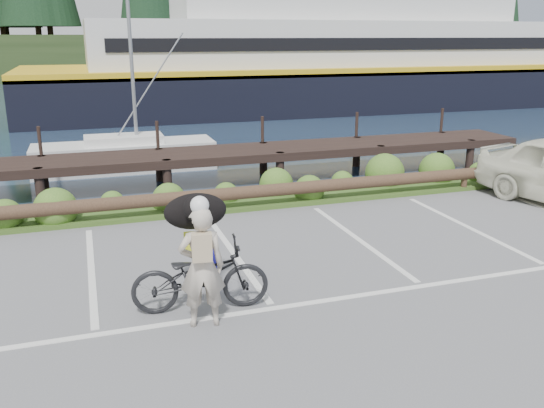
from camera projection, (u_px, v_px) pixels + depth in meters
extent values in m
plane|color=#5C5C5E|center=(266.00, 298.00, 9.10)|extent=(72.00, 72.00, 0.00)
plane|color=#1A293E|center=(110.00, 93.00, 53.20)|extent=(160.00, 160.00, 0.00)
cube|color=#3D5B21|center=(200.00, 204.00, 13.92)|extent=(34.00, 1.60, 0.10)
imported|color=black|center=(200.00, 277.00, 8.56)|extent=(2.12, 0.96, 1.07)
imported|color=#BCB09F|center=(202.00, 267.00, 8.02)|extent=(0.69, 0.50, 1.77)
ellipsoid|color=black|center=(195.00, 211.00, 8.95)|extent=(0.60, 1.04, 0.57)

